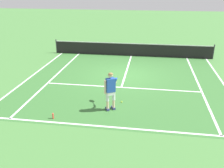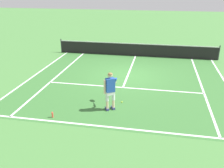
{
  "view_description": "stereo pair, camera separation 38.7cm",
  "coord_description": "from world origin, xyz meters",
  "views": [
    {
      "loc": [
        1.39,
        -14.19,
        5.11
      ],
      "look_at": [
        -0.17,
        -4.13,
        1.05
      ],
      "focal_mm": 40.37,
      "sensor_mm": 36.0,
      "label": 1
    },
    {
      "loc": [
        1.77,
        -14.12,
        5.11
      ],
      "look_at": [
        -0.17,
        -4.13,
        1.05
      ],
      "focal_mm": 40.37,
      "sensor_mm": 36.0,
      "label": 2
    }
  ],
  "objects": [
    {
      "name": "court_inner_surface",
      "position": [
        0.0,
        -0.74,
        0.0
      ],
      "size": [
        10.98,
        10.81,
        0.0
      ],
      "primitive_type": "cube",
      "color": "#387033",
      "rests_on": "ground"
    },
    {
      "name": "line_singles_left",
      "position": [
        -4.12,
        -0.74,
        0.0
      ],
      "size": [
        0.1,
        10.41,
        0.01
      ],
      "primitive_type": "cube",
      "color": "white",
      "rests_on": "ground"
    },
    {
      "name": "tennis_net",
      "position": [
        0.0,
        4.47,
        0.5
      ],
      "size": [
        11.96,
        0.08,
        1.07
      ],
      "color": "#333338",
      "rests_on": "ground"
    },
    {
      "name": "line_service",
      "position": [
        0.0,
        -1.93,
        0.0
      ],
      "size": [
        8.23,
        0.1,
        0.01
      ],
      "primitive_type": "cube",
      "color": "white",
      "rests_on": "ground"
    },
    {
      "name": "ground_plane",
      "position": [
        0.0,
        0.0,
        0.0
      ],
      "size": [
        80.0,
        80.0,
        0.0
      ],
      "primitive_type": "plane",
      "color": "#477F3D"
    },
    {
      "name": "line_baseline",
      "position": [
        0.0,
        -5.95,
        0.0
      ],
      "size": [
        10.98,
        0.1,
        0.01
      ],
      "primitive_type": "cube",
      "color": "white",
      "rests_on": "ground"
    },
    {
      "name": "line_doubles_left",
      "position": [
        -5.49,
        -0.74,
        0.0
      ],
      "size": [
        0.1,
        10.41,
        0.01
      ],
      "primitive_type": "cube",
      "color": "white",
      "rests_on": "ground"
    },
    {
      "name": "line_centre_service",
      "position": [
        0.0,
        1.27,
        0.0
      ],
      "size": [
        0.1,
        6.4,
        0.01
      ],
      "primitive_type": "cube",
      "color": "white",
      "rests_on": "ground"
    },
    {
      "name": "line_singles_right",
      "position": [
        4.12,
        -0.74,
        0.0
      ],
      "size": [
        0.1,
        10.41,
        0.01
      ],
      "primitive_type": "cube",
      "color": "white",
      "rests_on": "ground"
    },
    {
      "name": "tennis_player",
      "position": [
        -0.18,
        -4.5,
        0.99
      ],
      "size": [
        0.55,
        1.22,
        1.71
      ],
      "color": "navy",
      "rests_on": "ground"
    },
    {
      "name": "water_bottle",
      "position": [
        -2.36,
        -5.65,
        0.12
      ],
      "size": [
        0.07,
        0.07,
        0.24
      ],
      "primitive_type": "cylinder",
      "color": "#E04C38",
      "rests_on": "ground"
    },
    {
      "name": "tennis_ball_near_feet",
      "position": [
        0.22,
        -3.75,
        0.03
      ],
      "size": [
        0.07,
        0.07,
        0.07
      ],
      "primitive_type": "sphere",
      "color": "#CCE02D",
      "rests_on": "ground"
    }
  ]
}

